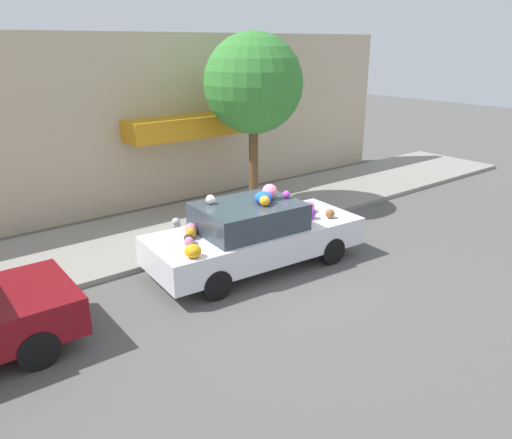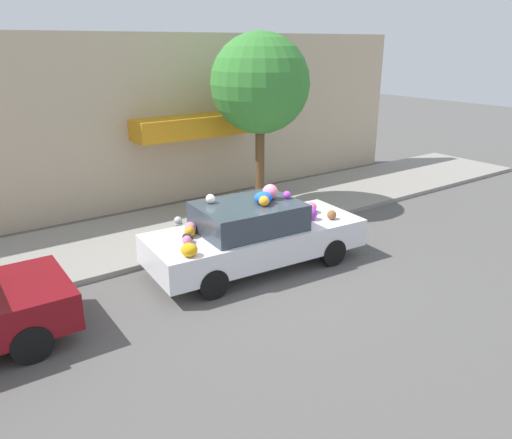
# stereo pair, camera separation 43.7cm
# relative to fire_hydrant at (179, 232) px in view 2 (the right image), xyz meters

# --- Properties ---
(ground_plane) EXTENTS (60.00, 60.00, 0.00)m
(ground_plane) POSITION_rel_fire_hydrant_xyz_m (0.94, -1.47, -0.46)
(ground_plane) COLOR #565451
(sidewalk_curb) EXTENTS (24.00, 3.20, 0.11)m
(sidewalk_curb) POSITION_rel_fire_hydrant_xyz_m (0.94, 1.23, -0.40)
(sidewalk_curb) COLOR gray
(sidewalk_curb) RESTS_ON ground
(building_facade) EXTENTS (18.00, 1.20, 4.57)m
(building_facade) POSITION_rel_fire_hydrant_xyz_m (1.03, 3.44, 1.82)
(building_facade) COLOR #C6B293
(building_facade) RESTS_ON ground
(street_tree) EXTENTS (2.52, 2.52, 4.49)m
(street_tree) POSITION_rel_fire_hydrant_xyz_m (3.15, 1.36, 2.87)
(street_tree) COLOR brown
(street_tree) RESTS_ON sidewalk_curb
(fire_hydrant) EXTENTS (0.20, 0.20, 0.70)m
(fire_hydrant) POSITION_rel_fire_hydrant_xyz_m (0.00, 0.00, 0.00)
(fire_hydrant) COLOR #B2B2B7
(fire_hydrant) RESTS_ON sidewalk_curb
(art_car) EXTENTS (4.51, 2.01, 1.68)m
(art_car) POSITION_rel_fire_hydrant_xyz_m (0.90, -1.55, 0.25)
(art_car) COLOR silver
(art_car) RESTS_ON ground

